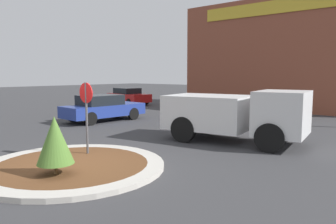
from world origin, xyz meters
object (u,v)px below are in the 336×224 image
stop_sign (86,106)px  utility_truck (234,113)px  parked_sedan_red (128,96)px  parked_sedan_blue (103,108)px

stop_sign → utility_truck: 5.64m
parked_sedan_red → stop_sign: bearing=-38.8°
utility_truck → parked_sedan_blue: bearing=168.4°
stop_sign → parked_sedan_blue: (-6.05, 5.46, -0.88)m
stop_sign → utility_truck: (2.36, 5.10, -0.50)m
parked_sedan_red → utility_truck: bearing=-20.9°
utility_truck → parked_sedan_blue: (-8.41, 0.36, -0.37)m
parked_sedan_blue → parked_sedan_red: 10.10m
stop_sign → parked_sedan_red: 18.22m
utility_truck → stop_sign: bearing=-124.0°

